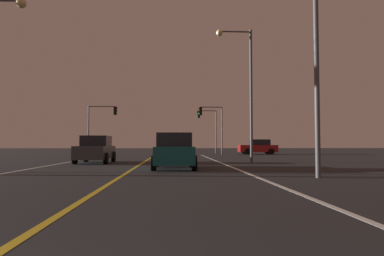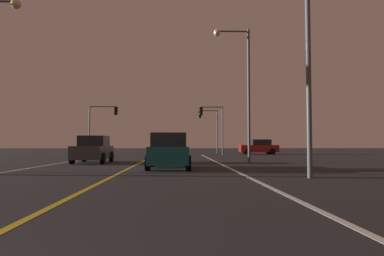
% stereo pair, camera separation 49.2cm
% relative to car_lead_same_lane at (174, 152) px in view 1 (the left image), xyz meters
% --- Properties ---
extents(lane_edge_right, '(0.16, 43.59, 0.01)m').
position_rel_car_lead_same_lane_xyz_m(lane_edge_right, '(2.95, -0.24, -0.82)').
color(lane_edge_right, silver).
rests_on(lane_edge_right, ground).
extents(lane_edge_left, '(0.16, 43.59, 0.01)m').
position_rel_car_lead_same_lane_xyz_m(lane_edge_left, '(-6.84, -0.24, -0.82)').
color(lane_edge_left, silver).
rests_on(lane_edge_left, ground).
extents(lane_center_divider, '(0.16, 43.59, 0.01)m').
position_rel_car_lead_same_lane_xyz_m(lane_center_divider, '(-1.94, -0.24, -0.82)').
color(lane_center_divider, gold).
rests_on(lane_center_divider, ground).
extents(car_lead_same_lane, '(2.02, 4.30, 1.70)m').
position_rel_car_lead_same_lane_xyz_m(car_lead_same_lane, '(0.00, 0.00, 0.00)').
color(car_lead_same_lane, black).
rests_on(car_lead_same_lane, ground).
extents(car_crossing_side, '(4.30, 2.02, 1.70)m').
position_rel_car_lead_same_lane_xyz_m(car_crossing_side, '(9.68, 23.37, 0.00)').
color(car_crossing_side, black).
rests_on(car_crossing_side, ground).
extents(car_oncoming, '(2.02, 4.30, 1.70)m').
position_rel_car_lead_same_lane_xyz_m(car_oncoming, '(-4.91, 5.62, 0.00)').
color(car_oncoming, black).
rests_on(car_oncoming, ground).
extents(traffic_light_near_right, '(2.67, 0.36, 5.30)m').
position_rel_car_lead_same_lane_xyz_m(traffic_light_near_right, '(4.09, 22.05, 3.10)').
color(traffic_light_near_right, '#4C4C51').
rests_on(traffic_light_near_right, ground).
extents(traffic_light_near_left, '(3.17, 0.36, 5.31)m').
position_rel_car_lead_same_lane_xyz_m(traffic_light_near_left, '(-7.72, 22.05, 3.13)').
color(traffic_light_near_left, '#4C4C51').
rests_on(traffic_light_near_left, ground).
extents(traffic_light_far_right, '(2.48, 0.36, 5.41)m').
position_rel_car_lead_same_lane_xyz_m(traffic_light_far_right, '(4.20, 27.55, 3.17)').
color(traffic_light_far_right, '#4C4C51').
rests_on(traffic_light_far_right, ground).
extents(street_lamp_right_near, '(2.13, 0.44, 7.83)m').
position_rel_car_lead_same_lane_xyz_m(street_lamp_right_near, '(4.54, -4.89, 4.16)').
color(street_lamp_right_near, '#4C4C51').
rests_on(street_lamp_right_near, ground).
extents(street_lamp_right_far, '(2.38, 0.44, 8.68)m').
position_rel_car_lead_same_lane_xyz_m(street_lamp_right_far, '(4.51, 5.74, 4.64)').
color(street_lamp_right_far, '#4C4C51').
rests_on(street_lamp_right_far, ground).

